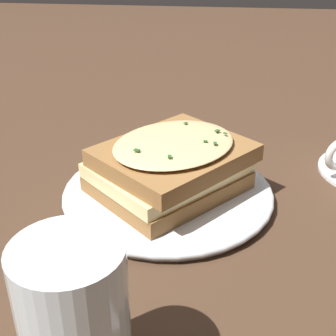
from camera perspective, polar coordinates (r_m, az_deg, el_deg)
name	(u,v)px	position (r m, az deg, el deg)	size (l,w,h in m)	color
ground_plane	(176,188)	(0.53, 0.96, -2.50)	(2.40, 2.40, 0.00)	#473021
dinner_plate	(168,193)	(0.51, 0.00, -3.03)	(0.23, 0.23, 0.01)	white
sandwich	(169,165)	(0.49, 0.17, 0.35)	(0.19, 0.19, 0.06)	olive
water_glass	(75,322)	(0.30, -11.27, -17.97)	(0.07, 0.07, 0.11)	silver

